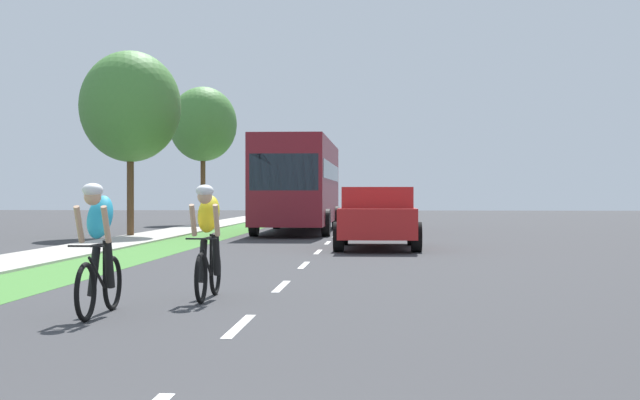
{
  "coord_description": "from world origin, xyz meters",
  "views": [
    {
      "loc": [
        1.53,
        -3.12,
        1.45
      ],
      "look_at": [
        -0.21,
        23.7,
        1.29
      ],
      "focal_mm": 51.0,
      "sensor_mm": 36.0,
      "label": 1
    }
  ],
  "objects_px": {
    "street_tree_near": "(130,107)",
    "street_tree_far": "(203,124)",
    "cyclist_lead": "(99,248)",
    "pickup_red": "(378,218)",
    "bus_maroon": "(299,181)",
    "cyclist_trailing": "(208,241)"
  },
  "relations": [
    {
      "from": "cyclist_lead",
      "to": "pickup_red",
      "type": "xyz_separation_m",
      "value": [
        3.29,
        13.72,
        0.02
      ]
    },
    {
      "from": "bus_maroon",
      "to": "street_tree_near",
      "type": "distance_m",
      "value": 7.37
    },
    {
      "from": "bus_maroon",
      "to": "street_tree_near",
      "type": "relative_size",
      "value": 1.82
    },
    {
      "from": "cyclist_lead",
      "to": "pickup_red",
      "type": "distance_m",
      "value": 14.11
    },
    {
      "from": "street_tree_near",
      "to": "street_tree_far",
      "type": "distance_m",
      "value": 13.17
    },
    {
      "from": "bus_maroon",
      "to": "street_tree_near",
      "type": "bearing_deg",
      "value": -141.69
    },
    {
      "from": "cyclist_lead",
      "to": "pickup_red",
      "type": "height_order",
      "value": "pickup_red"
    },
    {
      "from": "cyclist_trailing",
      "to": "street_tree_near",
      "type": "distance_m",
      "value": 19.64
    },
    {
      "from": "cyclist_lead",
      "to": "pickup_red",
      "type": "relative_size",
      "value": 0.34
    },
    {
      "from": "cyclist_lead",
      "to": "street_tree_far",
      "type": "distance_m",
      "value": 33.89
    },
    {
      "from": "cyclist_lead",
      "to": "bus_maroon",
      "type": "height_order",
      "value": "bus_maroon"
    },
    {
      "from": "cyclist_lead",
      "to": "street_tree_far",
      "type": "bearing_deg",
      "value": 98.97
    },
    {
      "from": "cyclist_lead",
      "to": "cyclist_trailing",
      "type": "height_order",
      "value": "same"
    },
    {
      "from": "street_tree_far",
      "to": "cyclist_lead",
      "type": "bearing_deg",
      "value": -81.03
    },
    {
      "from": "street_tree_near",
      "to": "cyclist_lead",
      "type": "bearing_deg",
      "value": -75.5
    },
    {
      "from": "street_tree_far",
      "to": "pickup_red",
      "type": "bearing_deg",
      "value": -66.38
    },
    {
      "from": "cyclist_lead",
      "to": "street_tree_far",
      "type": "xyz_separation_m",
      "value": [
        -5.24,
        33.23,
        4.06
      ]
    },
    {
      "from": "bus_maroon",
      "to": "street_tree_near",
      "type": "height_order",
      "value": "street_tree_near"
    },
    {
      "from": "pickup_red",
      "to": "street_tree_far",
      "type": "distance_m",
      "value": 21.68
    },
    {
      "from": "pickup_red",
      "to": "street_tree_near",
      "type": "relative_size",
      "value": 0.8
    },
    {
      "from": "cyclist_trailing",
      "to": "street_tree_far",
      "type": "xyz_separation_m",
      "value": [
        -6.22,
        31.46,
        4.06
      ]
    },
    {
      "from": "cyclist_trailing",
      "to": "street_tree_far",
      "type": "bearing_deg",
      "value": 101.18
    }
  ]
}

